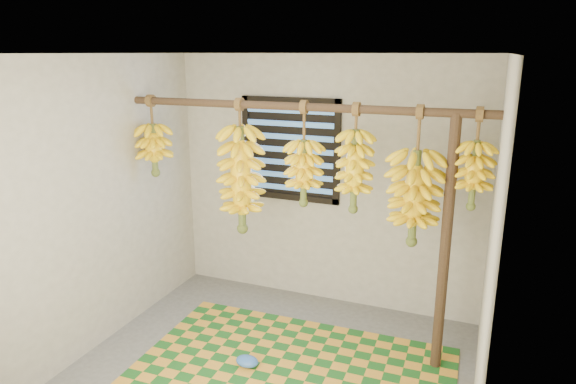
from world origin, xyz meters
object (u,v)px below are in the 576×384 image
at_px(banana_bunch_d, 354,171).
at_px(banana_bunch_a, 154,149).
at_px(support_post, 445,248).
at_px(banana_bunch_e, 414,198).
at_px(banana_bunch_f, 474,175).
at_px(banana_bunch_b, 241,180).
at_px(banana_bunch_c, 304,173).
at_px(plastic_bag, 247,361).

bearing_deg(banana_bunch_d, banana_bunch_a, 180.00).
xyz_separation_m(support_post, banana_bunch_e, (-0.25, 0.00, 0.36)).
bearing_deg(banana_bunch_f, banana_bunch_e, 180.00).
distance_m(banana_bunch_b, banana_bunch_e, 1.44).
xyz_separation_m(banana_bunch_b, banana_bunch_d, (0.97, 0.00, 0.16)).
bearing_deg(banana_bunch_c, banana_bunch_e, 0.00).
height_order(plastic_bag, banana_bunch_d, banana_bunch_d).
height_order(banana_bunch_a, banana_bunch_f, same).
bearing_deg(banana_bunch_c, banana_bunch_b, 180.00).
distance_m(banana_bunch_c, banana_bunch_f, 1.28).
bearing_deg(banana_bunch_c, banana_bunch_a, 180.00).
bearing_deg(banana_bunch_e, banana_bunch_a, -180.00).
height_order(banana_bunch_c, banana_bunch_d, same).
relative_size(banana_bunch_e, banana_bunch_f, 1.44).
bearing_deg(banana_bunch_b, banana_bunch_c, 0.00).
distance_m(plastic_bag, banana_bunch_a, 2.00).
bearing_deg(banana_bunch_f, banana_bunch_c, -180.00).
height_order(banana_bunch_d, banana_bunch_e, same).
height_order(support_post, banana_bunch_e, banana_bunch_e).
distance_m(banana_bunch_b, banana_bunch_f, 1.85).
relative_size(banana_bunch_b, banana_bunch_c, 1.35).
bearing_deg(banana_bunch_c, banana_bunch_d, 0.00).
height_order(banana_bunch_a, banana_bunch_d, same).
xyz_separation_m(plastic_bag, banana_bunch_c, (0.26, 0.57, 1.43)).
height_order(banana_bunch_a, banana_bunch_b, same).
distance_m(support_post, banana_bunch_e, 0.44).
relative_size(banana_bunch_c, banana_bunch_e, 0.80).
distance_m(banana_bunch_d, banana_bunch_e, 0.49).
bearing_deg(banana_bunch_d, banana_bunch_b, 180.00).
relative_size(banana_bunch_a, banana_bunch_d, 0.84).
distance_m(support_post, banana_bunch_d, 0.89).
height_order(support_post, banana_bunch_b, banana_bunch_b).
xyz_separation_m(support_post, banana_bunch_f, (0.15, 0.00, 0.57)).
distance_m(support_post, banana_bunch_c, 1.22).
relative_size(support_post, plastic_bag, 10.46).
relative_size(support_post, banana_bunch_b, 1.76).
bearing_deg(support_post, banana_bunch_b, 180.00).
xyz_separation_m(banana_bunch_b, banana_bunch_f, (1.83, 0.00, 0.21)).
distance_m(banana_bunch_b, banana_bunch_d, 0.99).
bearing_deg(banana_bunch_a, plastic_bag, -25.86).
xyz_separation_m(banana_bunch_d, banana_bunch_e, (0.46, 0.00, -0.17)).
bearing_deg(plastic_bag, banana_bunch_e, 26.56).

